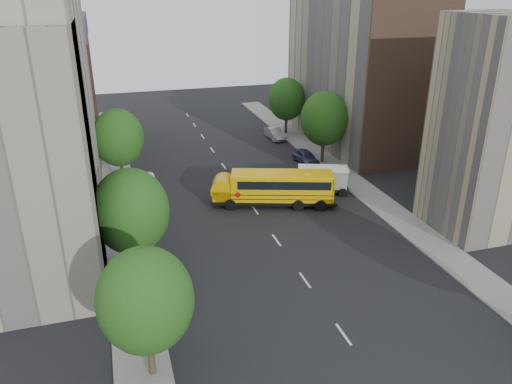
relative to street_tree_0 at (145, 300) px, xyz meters
name	(u,v)px	position (x,y,z in m)	size (l,w,h in m)	color
ground	(269,229)	(11.00, 14.00, -4.64)	(120.00, 120.00, 0.00)	black
sidewalk_left	(123,221)	(-0.50, 19.00, -4.58)	(3.00, 80.00, 0.12)	slate
sidewalk_right	(364,191)	(22.50, 19.00, -4.58)	(3.00, 80.00, 0.12)	slate
lane_markings	(238,186)	(11.00, 24.00, -4.64)	(0.15, 64.00, 0.01)	silver
building_left_cream	(21,109)	(-7.00, 20.00, 5.36)	(10.00, 26.00, 20.00)	#BDBA98
building_left_redbrick	(50,96)	(-7.00, 42.00, 1.86)	(10.00, 15.00, 13.00)	maroon
building_left_near	(4,175)	(-7.00, 9.50, 3.86)	(10.00, 7.00, 17.00)	tan
building_right_near	(506,127)	(29.00, 9.50, 3.86)	(10.00, 7.00, 17.00)	tan
building_right_far	(359,71)	(29.00, 34.00, 4.36)	(10.00, 22.00, 18.00)	tan
building_right_sidewall	(410,88)	(29.00, 23.00, 4.36)	(10.10, 0.30, 18.00)	brown
street_tree_0	(145,300)	(0.00, 0.00, 0.00)	(4.80, 4.80, 7.41)	#38281C
street_tree_1	(131,211)	(0.00, 10.00, 0.31)	(5.12, 5.12, 7.90)	#38281C
street_tree_2	(118,138)	(0.00, 28.00, 0.19)	(4.99, 4.99, 7.71)	#38281C
street_tree_4	(324,119)	(22.00, 28.00, 0.43)	(5.25, 5.25, 8.10)	#38281C
street_tree_5	(287,99)	(22.00, 40.00, 0.06)	(4.86, 4.86, 7.51)	#38281C
school_bus	(273,187)	(12.90, 18.61, -2.85)	(11.58, 5.97, 3.21)	black
safari_truck	(318,179)	(18.05, 20.14, -3.30)	(6.28, 3.99, 2.54)	black
parked_car_0	(174,283)	(2.20, 7.10, -3.85)	(1.86, 4.62, 1.57)	silver
parked_car_1	(146,180)	(2.20, 26.49, -3.95)	(1.46, 4.20, 1.38)	silver
parked_car_4	(306,157)	(20.11, 28.24, -3.89)	(1.77, 4.41, 1.50)	#36395F
parked_car_5	(275,134)	(19.80, 38.23, -3.94)	(1.49, 4.26, 1.40)	gray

